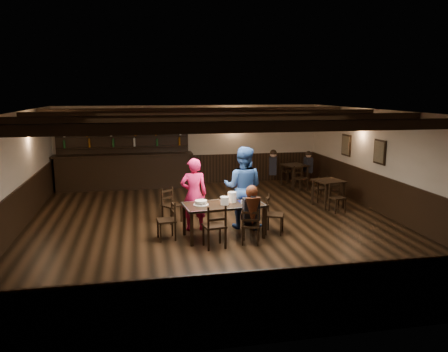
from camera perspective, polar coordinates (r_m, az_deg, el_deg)
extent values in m
plane|color=black|center=(10.49, -1.10, -6.55)|extent=(10.00, 10.00, 0.00)
cube|color=beige|center=(15.06, -4.43, 4.06)|extent=(9.00, 0.02, 2.70)
cube|color=beige|center=(5.46, 8.07, -8.53)|extent=(9.00, 0.02, 2.70)
cube|color=beige|center=(10.40, -26.37, -0.20)|extent=(0.02, 10.00, 2.70)
cube|color=beige|center=(11.79, 20.95, 1.42)|extent=(0.02, 10.00, 2.70)
cube|color=silver|center=(10.01, -1.16, 8.35)|extent=(9.00, 10.00, 0.02)
cube|color=black|center=(15.16, -4.37, 0.85)|extent=(9.00, 0.04, 1.00)
cube|color=black|center=(5.82, 7.74, -16.34)|extent=(9.00, 0.04, 1.00)
cube|color=black|center=(10.57, -25.82, -4.72)|extent=(0.04, 10.00, 1.00)
cube|color=black|center=(11.94, 20.55, -2.60)|extent=(0.04, 10.00, 1.00)
cube|color=black|center=(14.88, -11.76, 5.71)|extent=(0.90, 0.03, 1.00)
cube|color=black|center=(14.86, -11.76, 5.71)|extent=(0.80, 0.02, 0.90)
cube|color=black|center=(12.16, 19.68, 2.97)|extent=(0.03, 0.55, 0.65)
cube|color=#72664C|center=(12.15, 19.60, 2.97)|extent=(0.02, 0.45, 0.55)
cube|color=black|center=(13.82, 15.68, 3.89)|extent=(0.03, 0.55, 0.65)
cube|color=#72664C|center=(13.81, 15.60, 3.89)|extent=(0.02, 0.45, 0.55)
cube|color=black|center=(7.09, 3.05, 6.42)|extent=(8.90, 0.18, 0.18)
cube|color=black|center=(9.04, -0.06, 7.43)|extent=(8.90, 0.18, 0.18)
cube|color=black|center=(11.00, -2.06, 8.06)|extent=(8.90, 0.18, 0.18)
cube|color=black|center=(12.98, -3.47, 8.50)|extent=(8.90, 0.18, 0.18)
cube|color=black|center=(9.11, -4.23, -7.01)|extent=(0.07, 0.07, 0.71)
cube|color=black|center=(9.80, -5.23, -5.71)|extent=(0.07, 0.07, 0.71)
cube|color=black|center=(9.58, 5.22, -6.11)|extent=(0.07, 0.07, 0.71)
cube|color=black|center=(10.24, 3.63, -4.95)|extent=(0.07, 0.07, 0.71)
cube|color=black|center=(9.55, -0.07, -3.78)|extent=(1.81, 1.05, 0.04)
cube|color=#A5A8AD|center=(9.93, -0.78, -3.19)|extent=(1.72, 0.22, 0.05)
cube|color=#A5A8AD|center=(9.16, 0.71, -4.41)|extent=(1.72, 0.22, 0.05)
cube|color=#A5A8AD|center=(9.82, 4.67, -3.39)|extent=(0.12, 0.86, 0.05)
cube|color=#A5A8AD|center=(9.34, -5.06, -4.16)|extent=(0.12, 0.86, 0.05)
cube|color=black|center=(9.28, -0.54, -7.51)|extent=(0.04, 0.04, 0.44)
cube|color=black|center=(8.97, 0.20, -8.17)|extent=(0.04, 0.04, 0.44)
cube|color=black|center=(9.17, -2.71, -7.75)|extent=(0.04, 0.04, 0.44)
cube|color=black|center=(8.86, -2.04, -8.43)|extent=(0.04, 0.04, 0.44)
cube|color=black|center=(8.99, -1.28, -6.52)|extent=(0.48, 0.47, 0.04)
cube|color=black|center=(8.77, -0.92, -5.42)|extent=(0.43, 0.10, 0.46)
cube|color=black|center=(8.78, -0.92, -5.71)|extent=(0.36, 0.08, 0.05)
cube|color=black|center=(8.73, -0.93, -4.56)|extent=(0.36, 0.08, 0.05)
cube|color=black|center=(9.43, 4.56, -7.42)|extent=(0.04, 0.04, 0.38)
cube|color=black|center=(9.15, 4.45, -8.00)|extent=(0.04, 0.04, 0.38)
cube|color=black|center=(9.46, 2.64, -7.35)|extent=(0.04, 0.04, 0.38)
cube|color=black|center=(9.17, 2.46, -7.93)|extent=(0.04, 0.04, 0.38)
cube|color=black|center=(9.24, 3.54, -6.46)|extent=(0.46, 0.45, 0.04)
cube|color=black|center=(9.04, 3.48, -5.55)|extent=(0.36, 0.15, 0.39)
cube|color=black|center=(9.05, 3.48, -5.79)|extent=(0.31, 0.12, 0.04)
cube|color=black|center=(9.01, 3.49, -4.83)|extent=(0.31, 0.12, 0.04)
cube|color=black|center=(9.75, -8.63, -6.80)|extent=(0.04, 0.04, 0.40)
cube|color=black|center=(9.80, -6.77, -6.66)|extent=(0.04, 0.04, 0.40)
cube|color=black|center=(9.43, -8.29, -7.41)|extent=(0.04, 0.04, 0.40)
cube|color=black|center=(9.49, -6.37, -7.25)|extent=(0.04, 0.04, 0.40)
cube|color=black|center=(9.55, -7.55, -5.77)|extent=(0.42, 0.44, 0.04)
cube|color=black|center=(9.52, -6.63, -4.47)|extent=(0.08, 0.40, 0.42)
cube|color=black|center=(9.53, -6.63, -4.72)|extent=(0.06, 0.34, 0.05)
cube|color=black|center=(9.49, -6.65, -3.73)|extent=(0.06, 0.34, 0.05)
cube|color=black|center=(9.80, 7.44, -6.65)|extent=(0.04, 0.04, 0.42)
cube|color=black|center=(9.84, 5.53, -6.54)|extent=(0.04, 0.04, 0.42)
cube|color=black|center=(10.13, 7.65, -6.06)|extent=(0.04, 0.04, 0.42)
cube|color=black|center=(10.17, 5.80, -5.96)|extent=(0.04, 0.04, 0.42)
cube|color=black|center=(9.92, 6.64, -5.04)|extent=(0.52, 0.53, 0.04)
cube|color=black|center=(9.88, 5.72, -3.78)|extent=(0.20, 0.38, 0.43)
cube|color=black|center=(9.89, 5.71, -4.03)|extent=(0.17, 0.33, 0.05)
cube|color=black|center=(9.85, 5.73, -3.05)|extent=(0.17, 0.33, 0.05)
cube|color=black|center=(10.60, -6.91, -5.31)|extent=(0.05, 0.05, 0.40)
cube|color=black|center=(10.83, -8.04, -4.98)|extent=(0.05, 0.05, 0.40)
cube|color=black|center=(10.82, -5.58, -4.94)|extent=(0.05, 0.05, 0.40)
cube|color=black|center=(11.04, -6.72, -4.64)|extent=(0.05, 0.05, 0.40)
cube|color=black|center=(10.76, -6.84, -3.84)|extent=(0.54, 0.54, 0.04)
cube|color=black|center=(10.83, -7.43, -2.62)|extent=(0.33, 0.27, 0.42)
cube|color=black|center=(10.84, -7.42, -2.83)|extent=(0.28, 0.23, 0.05)
cube|color=black|center=(10.80, -7.44, -1.97)|extent=(0.28, 0.23, 0.05)
imported|color=#F12979|center=(10.03, -3.96, -2.42)|extent=(0.62, 0.41, 1.68)
imported|color=navy|center=(10.18, 2.50, -1.52)|extent=(1.15, 1.04, 1.92)
cube|color=black|center=(9.31, 3.37, -5.51)|extent=(0.32, 0.32, 0.13)
cube|color=black|center=(9.14, 3.57, -4.34)|extent=(0.34, 0.20, 0.48)
cylinder|color=black|center=(9.08, 3.59, -3.00)|extent=(0.10, 0.34, 0.34)
sphere|color=#D8A384|center=(9.05, 3.60, -2.08)|extent=(0.21, 0.21, 0.21)
sphere|color=#35170C|center=(9.02, 3.65, -2.06)|extent=(0.26, 0.26, 0.26)
cone|color=#35170C|center=(9.02, 3.78, -4.67)|extent=(0.20, 0.20, 0.60)
cylinder|color=white|center=(9.46, -3.03, -3.74)|extent=(0.33, 0.33, 0.01)
cylinder|color=white|center=(9.44, -3.03, -3.44)|extent=(0.26, 0.26, 0.09)
cylinder|color=silver|center=(9.45, -3.03, -3.57)|extent=(0.28, 0.28, 0.04)
cylinder|color=white|center=(9.45, 0.10, -3.23)|extent=(0.18, 0.18, 0.17)
cylinder|color=white|center=(9.66, 1.08, -2.75)|extent=(0.19, 0.19, 0.23)
cylinder|color=#A5A8AD|center=(9.68, 0.12, -3.32)|extent=(0.06, 0.06, 0.03)
sphere|color=orange|center=(9.67, 0.12, -3.13)|extent=(0.03, 0.03, 0.03)
cylinder|color=silver|center=(9.53, 2.32, -3.40)|extent=(0.03, 0.03, 0.09)
cylinder|color=#A5A8AD|center=(9.55, 2.51, -3.37)|extent=(0.03, 0.03, 0.09)
cylinder|color=silver|center=(9.70, 1.39, -3.06)|extent=(0.07, 0.07, 0.11)
cube|color=maroon|center=(9.60, 3.24, -3.54)|extent=(0.31, 0.25, 0.00)
cube|color=#101452|center=(9.77, 2.74, -3.28)|extent=(0.30, 0.22, 0.00)
cube|color=black|center=(14.74, -12.86, 0.52)|extent=(4.28, 0.60, 1.10)
cube|color=black|center=(14.65, -12.96, 2.73)|extent=(4.48, 0.70, 0.05)
cube|color=black|center=(14.92, -12.93, 2.78)|extent=(4.28, 0.10, 2.20)
cube|color=black|center=(14.79, -12.98, 3.68)|extent=(4.18, 0.22, 0.03)
cube|color=black|center=(14.75, -13.04, 5.03)|extent=(4.18, 0.22, 0.03)
cube|color=black|center=(14.72, -13.10, 6.39)|extent=(4.18, 0.22, 0.03)
cube|color=black|center=(12.41, 13.51, -0.61)|extent=(0.85, 0.85, 0.04)
cube|color=black|center=(12.09, 13.13, -2.73)|extent=(0.05, 0.05, 0.71)
cube|color=black|center=(12.56, 11.54, -2.15)|extent=(0.05, 0.05, 0.71)
cube|color=black|center=(12.44, 15.35, -2.44)|extent=(0.05, 0.05, 0.71)
cube|color=black|center=(12.90, 13.72, -1.89)|extent=(0.05, 0.05, 0.71)
cube|color=black|center=(14.81, 9.21, 1.41)|extent=(0.94, 0.94, 0.04)
cube|color=black|center=(14.45, 8.96, -0.33)|extent=(0.05, 0.05, 0.71)
cube|color=black|center=(14.93, 7.51, 0.07)|extent=(0.05, 0.05, 0.71)
cube|color=black|center=(14.83, 10.83, -0.10)|extent=(0.05, 0.05, 0.71)
cube|color=black|center=(15.30, 9.35, 0.28)|extent=(0.05, 0.05, 0.71)
cube|color=black|center=(14.45, 6.42, 1.36)|extent=(0.36, 0.45, 0.57)
sphere|color=#D8A384|center=(14.39, 6.45, 2.87)|extent=(0.22, 0.22, 0.22)
sphere|color=black|center=(14.39, 6.46, 3.00)|extent=(0.23, 0.23, 0.23)
cube|color=black|center=(15.02, 10.93, 1.45)|extent=(0.22, 0.35, 0.51)
sphere|color=#D8A384|center=(14.97, 10.98, 2.74)|extent=(0.19, 0.19, 0.19)
sphere|color=black|center=(14.96, 10.98, 2.85)|extent=(0.20, 0.20, 0.20)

